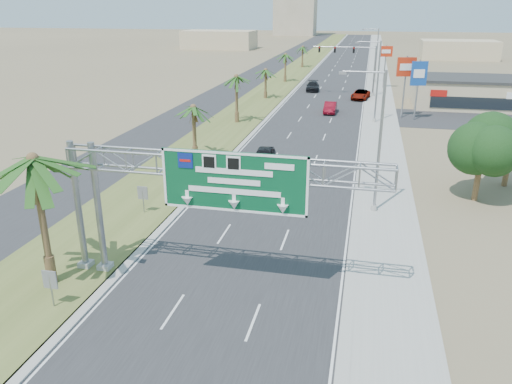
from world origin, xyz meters
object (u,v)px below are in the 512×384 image
at_px(signal_mast, 362,66).
at_px(car_mid_lane, 330,108).
at_px(car_left_lane, 264,157).
at_px(pole_sign_blue, 419,76).
at_px(palm_near, 33,160).
at_px(car_right_lane, 361,95).
at_px(pole_sign_red_near, 406,70).
at_px(sign_gantry, 206,176).
at_px(car_far, 313,86).
at_px(store_building, 477,93).
at_px(pole_sign_red_far, 386,54).

height_order(signal_mast, car_mid_lane, signal_mast).
relative_size(car_left_lane, pole_sign_blue, 0.64).
distance_m(palm_near, car_right_lane, 62.74).
height_order(palm_near, pole_sign_red_near, palm_near).
distance_m(palm_near, signal_mast, 65.60).
xyz_separation_m(sign_gantry, car_right_lane, (6.39, 58.79, -5.32)).
height_order(car_mid_lane, pole_sign_blue, pole_sign_blue).
distance_m(car_far, pole_sign_red_near, 24.80).
distance_m(car_left_lane, pole_sign_blue, 28.34).
relative_size(sign_gantry, pole_sign_blue, 2.19).
bearing_deg(sign_gantry, store_building, 67.64).
bearing_deg(signal_mast, car_mid_lane, -103.66).
height_order(pole_sign_red_near, pole_sign_blue, pole_sign_red_near).
bearing_deg(car_left_lane, pole_sign_blue, 52.17).
xyz_separation_m(signal_mast, car_far, (-8.24, 3.52, -4.07)).
bearing_deg(pole_sign_red_near, car_far, 125.56).
bearing_deg(car_far, pole_sign_red_near, -59.21).
bearing_deg(sign_gantry, pole_sign_red_far, 81.94).
relative_size(car_right_lane, pole_sign_blue, 0.70).
bearing_deg(signal_mast, pole_sign_blue, -66.92).
relative_size(store_building, pole_sign_red_near, 2.25).
bearing_deg(pole_sign_blue, car_mid_lane, 168.83).
relative_size(car_left_lane, pole_sign_red_far, 0.64).
height_order(store_building, car_right_lane, store_building).
relative_size(signal_mast, pole_sign_blue, 1.35).
height_order(signal_mast, car_right_lane, signal_mast).
bearing_deg(signal_mast, pole_sign_red_far, 66.96).
distance_m(store_building, car_far, 26.83).
bearing_deg(sign_gantry, car_right_lane, 83.80).
distance_m(sign_gantry, signal_mast, 62.37).
bearing_deg(car_right_lane, pole_sign_red_far, 81.07).
height_order(pole_sign_red_near, pole_sign_red_far, pole_sign_red_near).
bearing_deg(signal_mast, store_building, -19.54).
bearing_deg(car_right_lane, store_building, -1.50).
height_order(car_left_lane, pole_sign_blue, pole_sign_blue).
bearing_deg(palm_near, sign_gantry, 13.32).
bearing_deg(pole_sign_red_near, store_building, 42.83).
height_order(store_building, pole_sign_red_near, pole_sign_red_near).
xyz_separation_m(car_mid_lane, pole_sign_red_far, (7.50, 24.12, 5.16)).
bearing_deg(store_building, car_mid_lane, -155.96).
height_order(store_building, car_left_lane, store_building).
distance_m(store_building, car_mid_lane, 22.48).
distance_m(car_left_lane, pole_sign_red_far, 51.39).
bearing_deg(car_right_lane, pole_sign_red_near, -58.48).
bearing_deg(pole_sign_red_far, sign_gantry, -98.06).
distance_m(car_right_lane, car_far, 10.78).
distance_m(signal_mast, store_building, 18.08).
distance_m(signal_mast, pole_sign_red_near, 17.24).
distance_m(sign_gantry, palm_near, 8.41).
distance_m(signal_mast, pole_sign_blue, 18.82).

